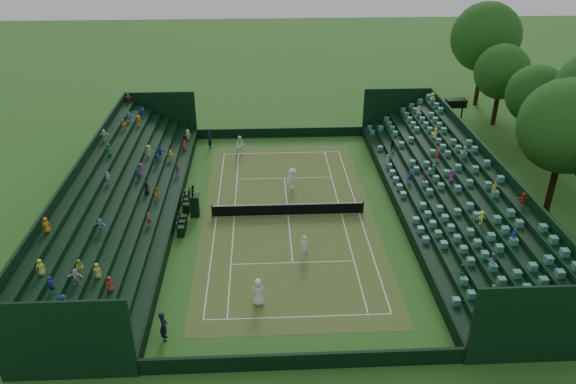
% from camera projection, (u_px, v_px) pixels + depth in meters
% --- Properties ---
extents(ground, '(160.00, 160.00, 0.00)m').
position_uv_depth(ground, '(288.00, 215.00, 43.08)').
color(ground, '#326921').
rests_on(ground, ground).
extents(court_surface, '(12.97, 26.77, 0.01)m').
position_uv_depth(court_surface, '(288.00, 215.00, 43.07)').
color(court_surface, '#2D6722').
rests_on(court_surface, ground).
extents(perimeter_wall_north, '(17.17, 0.20, 1.00)m').
position_uv_depth(perimeter_wall_north, '(280.00, 133.00, 56.90)').
color(perimeter_wall_north, black).
rests_on(perimeter_wall_north, ground).
extents(perimeter_wall_south, '(17.17, 0.20, 1.00)m').
position_uv_depth(perimeter_wall_south, '(303.00, 361.00, 28.79)').
color(perimeter_wall_south, black).
rests_on(perimeter_wall_south, ground).
extents(perimeter_wall_east, '(0.20, 31.77, 1.00)m').
position_uv_depth(perimeter_wall_east, '(398.00, 207.00, 43.22)').
color(perimeter_wall_east, black).
rests_on(perimeter_wall_east, ground).
extents(perimeter_wall_west, '(0.20, 31.77, 1.00)m').
position_uv_depth(perimeter_wall_west, '(176.00, 212.00, 42.47)').
color(perimeter_wall_west, black).
rests_on(perimeter_wall_west, ground).
extents(north_grandstand, '(6.60, 32.00, 4.90)m').
position_uv_depth(north_grandstand, '(453.00, 193.00, 42.91)').
color(north_grandstand, black).
rests_on(north_grandstand, ground).
extents(south_grandstand, '(6.60, 32.00, 4.90)m').
position_uv_depth(south_grandstand, '(119.00, 201.00, 41.80)').
color(south_grandstand, black).
rests_on(south_grandstand, ground).
extents(tennis_net, '(11.67, 0.10, 1.06)m').
position_uv_depth(tennis_net, '(288.00, 209.00, 42.83)').
color(tennis_net, black).
rests_on(tennis_net, ground).
extents(scoreboard_tower, '(2.00, 1.00, 3.70)m').
position_uv_depth(scoreboard_tower, '(456.00, 105.00, 56.55)').
color(scoreboard_tower, black).
rests_on(scoreboard_tower, ground).
extents(tree_row, '(12.84, 38.22, 11.72)m').
position_uv_depth(tree_row, '(538.00, 82.00, 50.45)').
color(tree_row, black).
rests_on(tree_row, ground).
extents(umpire_chair, '(0.83, 0.83, 2.61)m').
position_uv_depth(umpire_chair, '(194.00, 203.00, 42.47)').
color(umpire_chair, black).
rests_on(umpire_chair, ground).
extents(courtside_chairs, '(0.52, 5.49, 1.13)m').
position_uv_depth(courtside_chairs, '(185.00, 214.00, 42.40)').
color(courtside_chairs, black).
rests_on(courtside_chairs, ground).
extents(player_near_west, '(0.92, 0.64, 1.81)m').
position_uv_depth(player_near_west, '(258.00, 292.00, 33.19)').
color(player_near_west, white).
rests_on(player_near_west, ground).
extents(player_near_east, '(0.66, 0.44, 1.80)m').
position_uv_depth(player_near_east, '(304.00, 247.00, 37.51)').
color(player_near_east, silver).
rests_on(player_near_east, ground).
extents(player_far_west, '(0.97, 0.77, 1.94)m').
position_uv_depth(player_far_west, '(241.00, 146.00, 52.68)').
color(player_far_west, white).
rests_on(player_far_west, ground).
extents(player_far_east, '(1.37, 1.29, 1.85)m').
position_uv_depth(player_far_east, '(292.00, 178.00, 46.62)').
color(player_far_east, white).
rests_on(player_far_east, ground).
extents(line_judge_north, '(0.55, 0.70, 1.69)m').
position_uv_depth(line_judge_north, '(210.00, 140.00, 54.25)').
color(line_judge_north, black).
rests_on(line_judge_north, ground).
extents(line_judge_south, '(0.52, 0.72, 1.83)m').
position_uv_depth(line_judge_south, '(164.00, 326.00, 30.51)').
color(line_judge_south, black).
rests_on(line_judge_south, ground).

